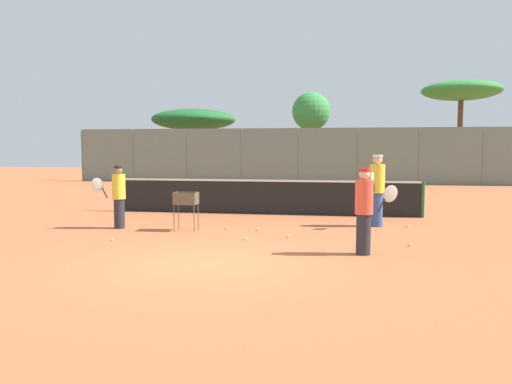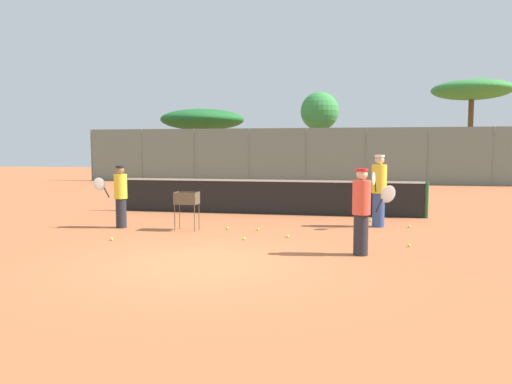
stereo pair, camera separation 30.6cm
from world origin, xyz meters
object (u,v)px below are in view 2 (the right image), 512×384
(player_red_cap, at_px, (379,190))
(parked_car, at_px, (397,169))
(tennis_net, at_px, (265,196))
(player_white_outfit, at_px, (120,196))
(player_yellow_shirt, at_px, (362,210))
(ball_cart, at_px, (187,201))

(player_red_cap, height_order, parked_car, player_red_cap)
(tennis_net, relative_size, player_red_cap, 5.16)
(player_white_outfit, relative_size, player_red_cap, 0.85)
(tennis_net, height_order, player_yellow_shirt, player_yellow_shirt)
(tennis_net, xyz_separation_m, player_yellow_shirt, (2.81, -5.47, 0.31))
(parked_car, bearing_deg, tennis_net, -106.88)
(player_red_cap, bearing_deg, ball_cart, -56.47)
(tennis_net, height_order, parked_car, parked_car)
(player_red_cap, height_order, player_yellow_shirt, player_red_cap)
(tennis_net, bearing_deg, player_red_cap, -29.85)
(player_red_cap, xyz_separation_m, parked_car, (2.18, 19.98, -0.31))
(player_red_cap, distance_m, player_yellow_shirt, 3.61)
(player_white_outfit, distance_m, parked_car, 23.07)
(player_yellow_shirt, xyz_separation_m, ball_cart, (-4.19, 2.11, -0.14))
(player_white_outfit, bearing_deg, ball_cart, 156.69)
(player_white_outfit, xyz_separation_m, parked_car, (8.69, 21.37, -0.17))
(tennis_net, bearing_deg, player_yellow_shirt, -62.83)
(player_red_cap, relative_size, ball_cart, 1.95)
(ball_cart, bearing_deg, parked_car, 72.23)
(player_yellow_shirt, height_order, ball_cart, player_yellow_shirt)
(player_white_outfit, distance_m, ball_cart, 1.82)
(tennis_net, xyz_separation_m, parked_car, (5.49, 18.08, 0.10))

